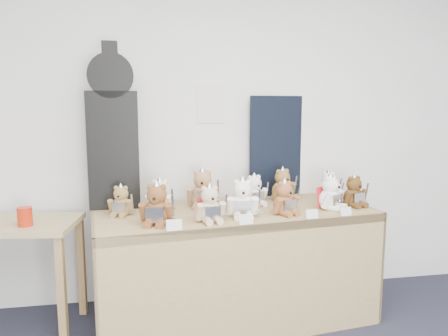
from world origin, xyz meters
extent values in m
plane|color=silver|center=(0.00, 2.50, 1.35)|extent=(6.00, 0.00, 6.00)
cube|color=silver|center=(-0.06, 2.49, 1.57)|extent=(0.21, 0.00, 0.30)
cube|color=olive|center=(0.04, 2.04, 0.79)|extent=(2.06, 1.06, 0.06)
cube|color=olive|center=(0.08, 1.64, 0.41)|extent=(1.96, 0.26, 0.82)
cube|color=olive|center=(-0.93, 1.92, 0.41)|extent=(0.12, 0.82, 0.82)
cube|color=olive|center=(1.00, 2.16, 0.41)|extent=(0.12, 0.82, 0.82)
cube|color=#9B8353|center=(-1.53, 2.15, 0.76)|extent=(1.01, 0.65, 0.04)
cube|color=brown|center=(-1.14, 1.87, 0.37)|extent=(0.06, 0.06, 0.74)
cube|color=brown|center=(-1.07, 2.30, 0.37)|extent=(0.06, 0.06, 0.74)
cube|color=black|center=(-0.81, 2.25, 1.24)|extent=(0.36, 0.11, 0.84)
cylinder|color=black|center=(-0.81, 2.25, 1.77)|extent=(0.32, 0.11, 0.32)
cube|color=black|center=(-0.81, 2.25, 1.90)|extent=(0.11, 0.10, 0.21)
cube|color=black|center=(0.54, 2.48, 1.23)|extent=(0.60, 0.14, 0.82)
cylinder|color=#B9240C|center=(-1.37, 2.01, 0.85)|extent=(0.09, 0.09, 0.13)
ellipsoid|color=brown|center=(-0.52, 1.76, 0.90)|extent=(0.20, 0.19, 0.17)
sphere|color=brown|center=(-0.52, 1.76, 1.01)|extent=(0.13, 0.13, 0.13)
cylinder|color=brown|center=(-0.53, 1.71, 1.00)|extent=(0.06, 0.04, 0.05)
sphere|color=black|center=(-0.54, 1.69, 1.00)|extent=(0.02, 0.02, 0.02)
sphere|color=brown|center=(-0.56, 1.77, 1.06)|extent=(0.04, 0.04, 0.04)
sphere|color=brown|center=(-0.48, 1.75, 1.06)|extent=(0.04, 0.04, 0.04)
cylinder|color=brown|center=(-0.60, 1.76, 0.90)|extent=(0.07, 0.10, 0.13)
cylinder|color=brown|center=(-0.44, 1.72, 0.90)|extent=(0.07, 0.10, 0.13)
cylinder|color=brown|center=(-0.57, 1.71, 0.85)|extent=(0.08, 0.12, 0.05)
cylinder|color=brown|center=(-0.50, 1.69, 0.85)|extent=(0.08, 0.12, 0.05)
cube|color=#BABCC3|center=(-0.54, 1.70, 0.90)|extent=(0.11, 0.05, 0.09)
cone|color=#BABCC3|center=(-0.52, 1.76, 1.06)|extent=(0.11, 0.11, 0.08)
cube|color=#BABCC3|center=(-0.42, 1.70, 0.93)|extent=(0.02, 0.04, 0.18)
cube|color=#BABCC3|center=(-0.42, 1.70, 0.86)|extent=(0.05, 0.02, 0.01)
ellipsoid|color=#CCB090|center=(-0.18, 1.76, 0.89)|extent=(0.18, 0.16, 0.16)
sphere|color=#CCB090|center=(-0.18, 1.76, 0.99)|extent=(0.12, 0.12, 0.12)
cylinder|color=#CCB090|center=(-0.17, 1.71, 0.99)|extent=(0.05, 0.03, 0.05)
sphere|color=black|center=(-0.17, 1.70, 0.99)|extent=(0.02, 0.02, 0.02)
sphere|color=#CCB090|center=(-0.22, 1.75, 1.04)|extent=(0.04, 0.04, 0.04)
sphere|color=#CCB090|center=(-0.15, 1.77, 1.04)|extent=(0.04, 0.04, 0.04)
cylinder|color=#CCB090|center=(-0.25, 1.73, 0.90)|extent=(0.06, 0.09, 0.12)
cylinder|color=#CCB090|center=(-0.11, 1.75, 0.90)|extent=(0.06, 0.09, 0.12)
cylinder|color=#CCB090|center=(-0.21, 1.70, 0.84)|extent=(0.07, 0.11, 0.05)
cylinder|color=#CCB090|center=(-0.14, 1.71, 0.84)|extent=(0.07, 0.11, 0.05)
cube|color=#BABCC3|center=(-0.17, 1.70, 0.89)|extent=(0.10, 0.04, 0.09)
cone|color=#BABCC3|center=(-0.18, 1.76, 1.04)|extent=(0.10, 0.10, 0.08)
cube|color=#BABCC3|center=(-0.08, 1.75, 0.92)|extent=(0.02, 0.04, 0.17)
cube|color=#BABCC3|center=(-0.08, 1.75, 0.86)|extent=(0.05, 0.01, 0.01)
cube|color=red|center=(-0.19, 1.82, 0.90)|extent=(0.13, 0.05, 0.14)
ellipsoid|color=white|center=(0.05, 1.84, 0.89)|extent=(0.19, 0.17, 0.17)
sphere|color=white|center=(0.05, 1.84, 1.01)|extent=(0.13, 0.13, 0.13)
cylinder|color=white|center=(0.04, 1.79, 1.00)|extent=(0.06, 0.03, 0.05)
sphere|color=black|center=(0.04, 1.77, 1.00)|extent=(0.02, 0.02, 0.02)
sphere|color=white|center=(0.01, 1.84, 1.06)|extent=(0.04, 0.04, 0.04)
sphere|color=white|center=(0.09, 1.83, 1.06)|extent=(0.04, 0.04, 0.04)
cylinder|color=white|center=(-0.03, 1.83, 0.90)|extent=(0.06, 0.10, 0.13)
cylinder|color=white|center=(0.13, 1.81, 0.90)|extent=(0.06, 0.10, 0.13)
cylinder|color=white|center=(0.00, 1.78, 0.85)|extent=(0.07, 0.12, 0.05)
cylinder|color=white|center=(0.08, 1.77, 0.85)|extent=(0.07, 0.12, 0.05)
cube|color=#BABCC3|center=(0.04, 1.77, 0.90)|extent=(0.11, 0.03, 0.09)
cone|color=#BABCC3|center=(0.05, 1.84, 1.06)|extent=(0.11, 0.11, 0.08)
cube|color=#BABCC3|center=(0.15, 1.79, 0.93)|extent=(0.02, 0.04, 0.18)
cube|color=#BABCC3|center=(0.15, 1.79, 0.86)|extent=(0.05, 0.01, 0.01)
ellipsoid|color=brown|center=(0.35, 1.86, 0.89)|extent=(0.19, 0.18, 0.15)
sphere|color=brown|center=(0.35, 1.86, 0.99)|extent=(0.11, 0.11, 0.11)
cylinder|color=brown|center=(0.37, 1.81, 0.98)|extent=(0.05, 0.04, 0.05)
sphere|color=black|center=(0.37, 1.80, 0.98)|extent=(0.02, 0.02, 0.02)
sphere|color=brown|center=(0.31, 1.84, 1.03)|extent=(0.04, 0.04, 0.04)
sphere|color=brown|center=(0.38, 1.87, 1.03)|extent=(0.04, 0.04, 0.04)
cylinder|color=brown|center=(0.29, 1.81, 0.90)|extent=(0.07, 0.09, 0.12)
cylinder|color=brown|center=(0.42, 1.87, 0.90)|extent=(0.07, 0.09, 0.12)
cylinder|color=brown|center=(0.34, 1.79, 0.84)|extent=(0.08, 0.11, 0.05)
cylinder|color=brown|center=(0.40, 1.82, 0.84)|extent=(0.08, 0.11, 0.05)
cube|color=#BABCC3|center=(0.37, 1.80, 0.89)|extent=(0.10, 0.05, 0.08)
cone|color=#BABCC3|center=(0.35, 1.86, 1.04)|extent=(0.10, 0.10, 0.07)
cube|color=#BABCC3|center=(0.45, 1.87, 0.92)|extent=(0.03, 0.04, 0.16)
cube|color=#BABCC3|center=(0.45, 1.87, 0.86)|extent=(0.05, 0.02, 0.01)
ellipsoid|color=white|center=(0.72, 1.94, 0.89)|extent=(0.21, 0.21, 0.16)
sphere|color=white|center=(0.72, 1.94, 1.00)|extent=(0.12, 0.12, 0.12)
cylinder|color=white|center=(0.75, 1.90, 0.99)|extent=(0.06, 0.05, 0.05)
sphere|color=black|center=(0.76, 1.88, 0.99)|extent=(0.02, 0.02, 0.02)
sphere|color=white|center=(0.69, 1.91, 1.05)|extent=(0.04, 0.04, 0.04)
sphere|color=white|center=(0.75, 1.96, 1.05)|extent=(0.04, 0.04, 0.04)
cylinder|color=white|center=(0.67, 1.87, 0.90)|extent=(0.09, 0.10, 0.12)
cylinder|color=white|center=(0.79, 1.97, 0.90)|extent=(0.09, 0.10, 0.12)
cylinder|color=white|center=(0.72, 1.87, 0.84)|extent=(0.10, 0.11, 0.05)
cylinder|color=white|center=(0.78, 1.92, 0.84)|extent=(0.10, 0.11, 0.05)
cube|color=#BABCC3|center=(0.76, 1.89, 0.90)|extent=(0.10, 0.08, 0.09)
cone|color=#BABCC3|center=(0.72, 1.94, 1.05)|extent=(0.10, 0.10, 0.08)
cube|color=#BABCC3|center=(0.82, 1.98, 0.92)|extent=(0.04, 0.04, 0.17)
cube|color=#BABCC3|center=(0.82, 1.98, 0.86)|extent=(0.04, 0.04, 0.01)
cube|color=red|center=(0.68, 1.99, 0.90)|extent=(0.12, 0.10, 0.15)
ellipsoid|color=#54381C|center=(0.93, 1.99, 0.89)|extent=(0.18, 0.17, 0.15)
sphere|color=#54381C|center=(0.93, 1.99, 0.99)|extent=(0.11, 0.11, 0.11)
cylinder|color=#54381C|center=(0.94, 1.95, 0.98)|extent=(0.05, 0.04, 0.05)
sphere|color=black|center=(0.95, 1.93, 0.98)|extent=(0.02, 0.02, 0.02)
sphere|color=#54381C|center=(0.89, 1.98, 1.03)|extent=(0.04, 0.04, 0.04)
sphere|color=#54381C|center=(0.96, 2.00, 1.03)|extent=(0.04, 0.04, 0.04)
cylinder|color=#54381C|center=(0.86, 1.96, 0.89)|extent=(0.06, 0.09, 0.11)
cylinder|color=#54381C|center=(1.00, 2.00, 0.89)|extent=(0.06, 0.09, 0.11)
cylinder|color=#54381C|center=(0.91, 1.93, 0.84)|extent=(0.07, 0.11, 0.05)
cylinder|color=#54381C|center=(0.98, 1.95, 0.84)|extent=(0.07, 0.11, 0.05)
cube|color=#BABCC3|center=(0.95, 1.94, 0.89)|extent=(0.10, 0.04, 0.08)
cone|color=#BABCC3|center=(0.93, 1.99, 1.04)|extent=(0.09, 0.09, 0.07)
cube|color=#BABCC3|center=(1.03, 1.99, 0.92)|extent=(0.02, 0.04, 0.16)
cube|color=#BABCC3|center=(1.03, 1.99, 0.86)|extent=(0.05, 0.02, 0.01)
ellipsoid|color=#F6E7B4|center=(-0.49, 2.07, 0.89)|extent=(0.19, 0.17, 0.15)
sphere|color=#F6E7B4|center=(-0.49, 2.07, 0.99)|extent=(0.11, 0.11, 0.11)
cylinder|color=#F6E7B4|center=(-0.50, 2.03, 0.98)|extent=(0.05, 0.04, 0.05)
sphere|color=black|center=(-0.51, 2.01, 0.98)|extent=(0.02, 0.02, 0.02)
sphere|color=#F6E7B4|center=(-0.52, 2.08, 1.03)|extent=(0.04, 0.04, 0.04)
sphere|color=#F6E7B4|center=(-0.45, 2.06, 1.03)|extent=(0.04, 0.04, 0.04)
cylinder|color=#F6E7B4|center=(-0.56, 2.07, 0.90)|extent=(0.07, 0.09, 0.12)
cylinder|color=#F6E7B4|center=(-0.42, 2.03, 0.90)|extent=(0.07, 0.09, 0.12)
cylinder|color=#F6E7B4|center=(-0.54, 2.03, 0.84)|extent=(0.07, 0.11, 0.05)
cylinder|color=#F6E7B4|center=(-0.47, 2.01, 0.84)|extent=(0.07, 0.11, 0.05)
cube|color=#BABCC3|center=(-0.51, 2.01, 0.89)|extent=(0.10, 0.04, 0.08)
cone|color=#BABCC3|center=(-0.49, 2.07, 1.04)|extent=(0.10, 0.10, 0.07)
cube|color=#BABCC3|center=(-0.40, 2.02, 0.92)|extent=(0.02, 0.04, 0.16)
cube|color=#BABCC3|center=(-0.40, 2.02, 0.86)|extent=(0.05, 0.02, 0.01)
ellipsoid|color=#AF7F57|center=(-0.17, 2.18, 0.90)|extent=(0.21, 0.19, 0.18)
sphere|color=#AF7F57|center=(-0.17, 2.18, 1.02)|extent=(0.13, 0.13, 0.13)
cylinder|color=#AF7F57|center=(-0.18, 2.12, 1.01)|extent=(0.06, 0.04, 0.06)
sphere|color=black|center=(-0.19, 2.11, 1.01)|extent=(0.02, 0.02, 0.02)
sphere|color=#AF7F57|center=(-0.22, 2.19, 1.07)|extent=(0.04, 0.04, 0.04)
sphere|color=#AF7F57|center=(-0.13, 2.17, 1.07)|extent=(0.04, 0.04, 0.04)
cylinder|color=#AF7F57|center=(-0.26, 2.17, 0.91)|extent=(0.07, 0.11, 0.14)
cylinder|color=#AF7F57|center=(-0.09, 2.14, 0.91)|extent=(0.07, 0.11, 0.14)
cylinder|color=#AF7F57|center=(-0.23, 2.13, 0.85)|extent=(0.08, 0.13, 0.06)
cylinder|color=#AF7F57|center=(-0.14, 2.11, 0.85)|extent=(0.08, 0.13, 0.06)
cube|color=#BABCC3|center=(-0.19, 2.11, 0.90)|extent=(0.12, 0.04, 0.10)
cone|color=#BABCC3|center=(-0.17, 2.18, 1.08)|extent=(0.11, 0.11, 0.09)
cube|color=#BABCC3|center=(-0.07, 2.12, 0.94)|extent=(0.02, 0.05, 0.19)
cube|color=#BABCC3|center=(-0.07, 2.12, 0.86)|extent=(0.06, 0.02, 0.01)
ellipsoid|color=white|center=(0.21, 2.16, 0.89)|extent=(0.19, 0.17, 0.15)
sphere|color=white|center=(0.21, 2.16, 0.99)|extent=(0.11, 0.11, 0.11)
cylinder|color=white|center=(0.23, 2.12, 0.98)|extent=(0.05, 0.04, 0.05)
sphere|color=black|center=(0.23, 2.10, 0.98)|extent=(0.02, 0.02, 0.02)
sphere|color=white|center=(0.18, 2.15, 1.03)|extent=(0.04, 0.04, 0.04)
sphere|color=white|center=(0.25, 2.17, 1.03)|extent=(0.04, 0.04, 0.04)
cylinder|color=white|center=(0.15, 2.12, 0.89)|extent=(0.07, 0.09, 0.11)
cylinder|color=white|center=(0.29, 2.17, 0.89)|extent=(0.07, 0.09, 0.11)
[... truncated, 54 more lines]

